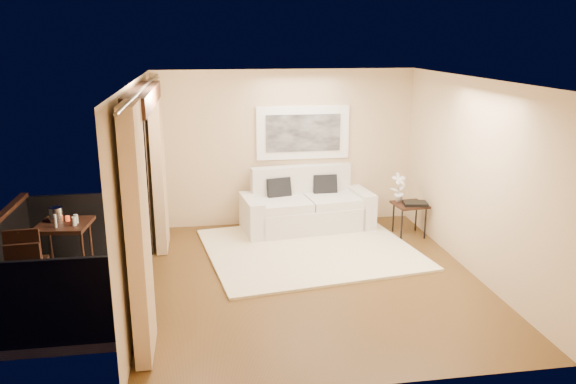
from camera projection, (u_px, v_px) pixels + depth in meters
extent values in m
plane|color=brown|center=(313.00, 279.00, 7.74)|extent=(5.00, 5.00, 0.00)
plane|color=white|center=(316.00, 80.00, 7.02)|extent=(5.00, 5.00, 0.00)
plane|color=#CAAF88|center=(286.00, 148.00, 9.76)|extent=(4.50, 0.00, 4.50)
plane|color=#CAAF88|center=(370.00, 255.00, 5.00)|extent=(4.50, 0.00, 4.50)
plane|color=#CAAF88|center=(475.00, 178.00, 7.71)|extent=(0.00, 5.00, 5.00)
plane|color=#CAAF88|center=(151.00, 160.00, 8.81)|extent=(0.00, 2.70, 2.70)
plane|color=#CAAF88|center=(120.00, 243.00, 5.28)|extent=(0.00, 2.70, 2.70)
plane|color=#CAAF88|center=(132.00, 95.00, 6.72)|extent=(0.00, 2.40, 2.40)
cube|color=black|center=(142.00, 97.00, 6.75)|extent=(0.28, 2.40, 0.22)
cube|color=#605B56|center=(76.00, 299.00, 7.29)|extent=(1.80, 2.60, 0.12)
cube|color=black|center=(89.00, 226.00, 8.35)|extent=(1.80, 0.06, 1.00)
cube|color=black|center=(46.00, 304.00, 5.93)|extent=(1.80, 0.06, 1.00)
cube|color=#D3B082|center=(159.00, 166.00, 8.55)|extent=(0.16, 0.75, 2.62)
cube|color=#D3B082|center=(138.00, 235.00, 5.60)|extent=(0.16, 0.75, 2.62)
cylinder|color=#4C473F|center=(143.00, 88.00, 6.72)|extent=(0.04, 4.80, 0.04)
cube|color=white|center=(303.00, 133.00, 9.70)|extent=(1.62, 0.05, 0.92)
cube|color=black|center=(303.00, 133.00, 9.67)|extent=(1.30, 0.02, 0.64)
cube|color=#F9EEC8|center=(309.00, 249.00, 8.77)|extent=(3.47, 3.14, 0.04)
cube|color=silver|center=(307.00, 218.00, 9.65)|extent=(1.88, 1.16, 0.44)
cube|color=silver|center=(301.00, 189.00, 9.88)|extent=(1.79, 0.45, 0.86)
cube|color=silver|center=(252.00, 217.00, 9.36)|extent=(0.37, 0.96, 0.65)
cube|color=silver|center=(359.00, 207.00, 9.88)|extent=(0.37, 0.96, 0.65)
cube|color=silver|center=(284.00, 204.00, 9.43)|extent=(0.93, 0.93, 0.15)
cube|color=silver|center=(331.00, 200.00, 9.65)|extent=(0.93, 0.93, 0.15)
cube|color=black|center=(279.00, 190.00, 9.60)|extent=(0.45, 0.28, 0.43)
cube|color=black|center=(325.00, 187.00, 9.82)|extent=(0.42, 0.19, 0.43)
cube|color=black|center=(410.00, 205.00, 9.30)|extent=(0.56, 0.56, 0.04)
cylinder|color=black|center=(402.00, 225.00, 9.15)|extent=(0.03, 0.03, 0.52)
cylinder|color=black|center=(425.00, 224.00, 9.21)|extent=(0.03, 0.03, 0.52)
cylinder|color=black|center=(393.00, 217.00, 9.54)|extent=(0.03, 0.03, 0.52)
cylinder|color=black|center=(416.00, 216.00, 9.60)|extent=(0.03, 0.03, 0.52)
cube|color=black|center=(415.00, 203.00, 9.22)|extent=(0.42, 0.34, 0.05)
imported|color=white|center=(399.00, 188.00, 9.33)|extent=(0.29, 0.23, 0.49)
cube|color=black|center=(64.00, 225.00, 7.59)|extent=(0.74, 0.74, 0.05)
cylinder|color=black|center=(41.00, 261.00, 7.40)|extent=(0.04, 0.04, 0.73)
cylinder|color=black|center=(84.00, 259.00, 7.48)|extent=(0.04, 0.04, 0.73)
cylinder|color=black|center=(51.00, 246.00, 7.92)|extent=(0.04, 0.04, 0.73)
cylinder|color=black|center=(91.00, 244.00, 8.00)|extent=(0.04, 0.04, 0.73)
cube|color=black|center=(29.00, 264.00, 7.11)|extent=(0.44, 0.44, 0.05)
cube|color=black|center=(23.00, 251.00, 6.87)|extent=(0.42, 0.08, 0.55)
cylinder|color=black|center=(47.00, 274.00, 7.37)|extent=(0.03, 0.03, 0.43)
cylinder|color=black|center=(20.00, 276.00, 7.30)|extent=(0.03, 0.03, 0.43)
cylinder|color=black|center=(42.00, 285.00, 7.05)|extent=(0.03, 0.03, 0.43)
cylinder|color=black|center=(14.00, 287.00, 6.98)|extent=(0.03, 0.03, 0.43)
cube|color=black|center=(23.00, 289.00, 6.45)|extent=(0.42, 0.42, 0.05)
cube|color=black|center=(24.00, 265.00, 6.55)|extent=(0.40, 0.08, 0.51)
cylinder|color=black|center=(7.00, 315.00, 6.32)|extent=(0.03, 0.03, 0.40)
cylinder|color=black|center=(37.00, 312.00, 6.39)|extent=(0.03, 0.03, 0.40)
cylinder|color=black|center=(14.00, 302.00, 6.62)|extent=(0.03, 0.03, 0.40)
cylinder|color=black|center=(42.00, 299.00, 6.69)|extent=(0.03, 0.03, 0.40)
cylinder|color=silver|center=(56.00, 214.00, 7.63)|extent=(0.18, 0.18, 0.20)
cylinder|color=red|center=(68.00, 218.00, 7.67)|extent=(0.06, 0.06, 0.07)
cylinder|color=white|center=(55.00, 221.00, 7.39)|extent=(0.04, 0.04, 0.18)
cylinder|color=silver|center=(74.00, 221.00, 7.47)|extent=(0.06, 0.06, 0.12)
cylinder|color=silver|center=(76.00, 219.00, 7.58)|extent=(0.06, 0.06, 0.12)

